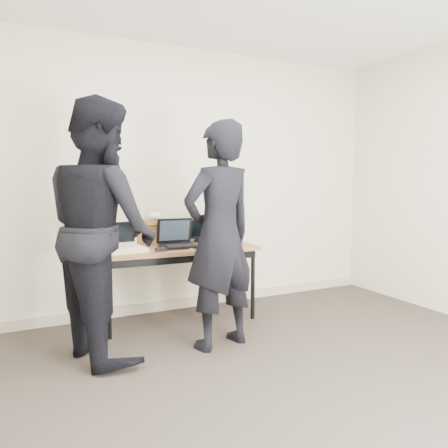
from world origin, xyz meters
TOP-DOWN VIEW (x-y plane):
  - room at (0.00, 0.00)m, footprint 4.60×4.60m
  - desk at (-0.27, 1.88)m, footprint 1.53×0.72m
  - laptop_beige at (-0.79, 1.86)m, footprint 0.36×0.36m
  - laptop_center at (-0.26, 1.89)m, footprint 0.36×0.35m
  - laptop_right at (0.19, 2.09)m, footprint 0.49×0.48m
  - leather_satchel at (-0.45, 2.11)m, footprint 0.38×0.23m
  - tissue at (-0.42, 2.11)m, footprint 0.14×0.11m
  - equipment_box at (0.36, 2.07)m, footprint 0.30×0.26m
  - power_brick at (-0.49, 1.71)m, footprint 0.09×0.06m
  - cables at (-0.22, 1.88)m, footprint 1.15×0.41m
  - person_typist at (-0.18, 1.11)m, footprint 0.75×0.58m
  - person_observer at (-1.06, 1.36)m, footprint 0.94×1.10m
  - baseboard at (0.00, 2.23)m, footprint 4.50×0.03m

SIDE VIEW (x-z plane):
  - baseboard at x=0.00m, z-range 0.00..0.10m
  - desk at x=-0.27m, z-range 0.30..1.02m
  - cables at x=-0.22m, z-range 0.72..0.73m
  - power_brick at x=-0.49m, z-range 0.72..0.75m
  - laptop_beige at x=-0.79m, z-range 0.64..0.91m
  - laptop_center at x=-0.26m, z-range 0.65..0.91m
  - laptop_right at x=0.19m, z-range 0.64..0.92m
  - equipment_box at x=0.36m, z-range 0.72..0.87m
  - leather_satchel at x=-0.45m, z-range 0.72..0.97m
  - person_typist at x=-0.18m, z-range 0.00..1.83m
  - person_observer at x=-1.06m, z-range 0.00..1.97m
  - tissue at x=-0.42m, z-range 0.97..1.04m
  - room at x=0.00m, z-range -0.05..2.75m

